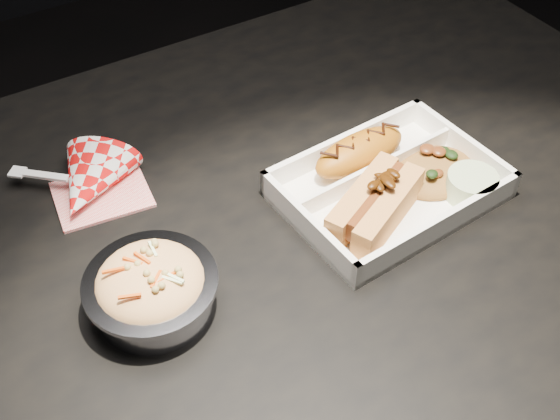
% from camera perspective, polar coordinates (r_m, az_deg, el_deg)
% --- Properties ---
extents(dining_table, '(1.20, 0.80, 0.75)m').
position_cam_1_polar(dining_table, '(0.89, -0.60, -4.58)').
color(dining_table, black).
rests_on(dining_table, ground).
extents(food_tray, '(0.26, 0.20, 0.04)m').
position_cam_1_polar(food_tray, '(0.85, 8.73, 1.71)').
color(food_tray, white).
rests_on(food_tray, dining_table).
extents(fried_pastry, '(0.13, 0.06, 0.04)m').
position_cam_1_polar(fried_pastry, '(0.87, 6.47, 4.70)').
color(fried_pastry, '#AE6111').
rests_on(fried_pastry, food_tray).
extents(hotdog, '(0.15, 0.11, 0.06)m').
position_cam_1_polar(hotdog, '(0.80, 7.75, 0.54)').
color(hotdog, '#D38C48').
rests_on(hotdog, food_tray).
extents(fried_rice_mound, '(0.11, 0.10, 0.03)m').
position_cam_1_polar(fried_rice_mound, '(0.87, 12.53, 3.57)').
color(fried_rice_mound, '#9E672E').
rests_on(fried_rice_mound, food_tray).
extents(cupcake_liner, '(0.06, 0.06, 0.03)m').
position_cam_1_polar(cupcake_liner, '(0.86, 15.28, 1.91)').
color(cupcake_liner, '#B5C998').
rests_on(cupcake_liner, food_tray).
extents(foil_coleslaw_cup, '(0.14, 0.14, 0.07)m').
position_cam_1_polar(foil_coleslaw_cup, '(0.72, -10.41, -6.21)').
color(foil_coleslaw_cup, silver).
rests_on(foil_coleslaw_cup, dining_table).
extents(napkin_fork, '(0.15, 0.15, 0.10)m').
position_cam_1_polar(napkin_fork, '(0.87, -15.28, 2.08)').
color(napkin_fork, red).
rests_on(napkin_fork, dining_table).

